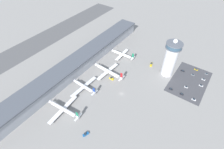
{
  "coord_description": "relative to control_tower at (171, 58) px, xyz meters",
  "views": [
    {
      "loc": [
        -111.98,
        -65.95,
        152.52
      ],
      "look_at": [
        14.24,
        23.36,
        6.59
      ],
      "focal_mm": 28.0,
      "sensor_mm": 36.0,
      "label": 1
    }
  ],
  "objects": [
    {
      "name": "car_red_hatchback",
      "position": [
        28.3,
        -42.47,
        -23.75
      ],
      "size": [
        1.98,
        4.1,
        1.41
      ],
      "color": "black",
      "rests_on": "ground"
    },
    {
      "name": "service_truck_catering",
      "position": [
        4.45,
        23.38,
        -23.43
      ],
      "size": [
        8.43,
        4.75,
        2.51
      ],
      "color": "black",
      "rests_on": "ground"
    },
    {
      "name": "car_maroon_suv",
      "position": [
        3.3,
        -42.37,
        -23.76
      ],
      "size": [
        1.78,
        4.68,
        1.4
      ],
      "color": "black",
      "rests_on": "ground"
    },
    {
      "name": "runway_strip",
      "position": [
        -61.8,
        193.61,
        -24.29
      ],
      "size": [
        385.07,
        44.0,
        0.01
      ],
      "primitive_type": "cube",
      "color": "#515154",
      "rests_on": "ground"
    },
    {
      "name": "car_white_wagon",
      "position": [
        -22.78,
        -15.04,
        -23.74
      ],
      "size": [
        1.92,
        4.22,
        1.44
      ],
      "color": "black",
      "rests_on": "ground"
    },
    {
      "name": "control_tower",
      "position": [
        0.0,
        0.0,
        0.0
      ],
      "size": [
        18.88,
        18.88,
        50.61
      ],
      "color": "silver",
      "rests_on": "ground"
    },
    {
      "name": "car_blue_compact",
      "position": [
        -23.12,
        -41.63,
        -23.69
      ],
      "size": [
        1.99,
        4.54,
        1.57
      ],
      "color": "black",
      "rests_on": "ground"
    },
    {
      "name": "car_black_suv",
      "position": [
        -23.11,
        -28.09,
        -23.74
      ],
      "size": [
        2.01,
        4.41,
        1.44
      ],
      "color": "black",
      "rests_on": "ground"
    },
    {
      "name": "car_green_van",
      "position": [
        15.8,
        -41.92,
        -23.76
      ],
      "size": [
        1.89,
        4.33,
        1.38
      ],
      "color": "black",
      "rests_on": "ground"
    },
    {
      "name": "car_yellow_taxi",
      "position": [
        16.4,
        -28.7,
        -23.77
      ],
      "size": [
        2.0,
        4.5,
        1.38
      ],
      "color": "black",
      "rests_on": "ground"
    },
    {
      "name": "car_silver_sedan",
      "position": [
        -9.44,
        -28.58,
        -23.7
      ],
      "size": [
        1.71,
        4.12,
        1.54
      ],
      "color": "black",
      "rests_on": "ground"
    },
    {
      "name": "service_truck_baggage",
      "position": [
        -48.98,
        51.35,
        -23.35
      ],
      "size": [
        3.02,
        6.01,
        2.72
      ],
      "color": "black",
      "rests_on": "ground"
    },
    {
      "name": "car_grey_coupe",
      "position": [
        29.14,
        -29.28,
        -23.76
      ],
      "size": [
        1.87,
        4.69,
        1.39
      ],
      "color": "black",
      "rests_on": "ground"
    },
    {
      "name": "airplane_gate_charlie",
      "position": [
        -43.7,
        59.94,
        -19.81
      ],
      "size": [
        38.03,
        43.24,
        13.22
      ],
      "color": "white",
      "rests_on": "ground"
    },
    {
      "name": "terminal_building",
      "position": [
        -61.8,
        98.16,
        -15.76
      ],
      "size": [
        256.71,
        25.0,
        16.88
      ],
      "color": "#9399A3",
      "rests_on": "ground"
    },
    {
      "name": "car_navy_sedan",
      "position": [
        16.3,
        -15.78,
        -23.7
      ],
      "size": [
        2.03,
        4.76,
        1.53
      ],
      "color": "black",
      "rests_on": "ground"
    },
    {
      "name": "airplane_gate_delta",
      "position": [
        -2.65,
        65.02,
        -20.52
      ],
      "size": [
        30.5,
        34.77,
        11.7
      ],
      "color": "white",
      "rests_on": "ground"
    },
    {
      "name": "airplane_gate_bravo",
      "position": [
        -80.35,
        67.57,
        -20.45
      ],
      "size": [
        39.52,
        32.79,
        11.39
      ],
      "color": "silver",
      "rests_on": "ground"
    },
    {
      "name": "parking_lot_surface",
      "position": [
        3.04,
        -28.72,
        -24.29
      ],
      "size": [
        64.0,
        40.0,
        0.01
      ],
      "primitive_type": "cube",
      "color": "#424247",
      "rests_on": "ground"
    },
    {
      "name": "ground_plane",
      "position": [
        -61.8,
        28.16,
        -24.3
      ],
      "size": [
        1000.0,
        1000.0,
        0.0
      ],
      "primitive_type": "plane",
      "color": "gray"
    },
    {
      "name": "airplane_gate_alpha",
      "position": [
        -116.19,
        63.83,
        -20.46
      ],
      "size": [
        40.33,
        39.58,
        11.78
      ],
      "color": "white",
      "rests_on": "ground"
    },
    {
      "name": "service_truck_fuel",
      "position": [
        -122.91,
        28.25,
        -23.37
      ],
      "size": [
        6.35,
        4.09,
        2.69
      ],
      "color": "black",
      "rests_on": "ground"
    }
  ]
}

